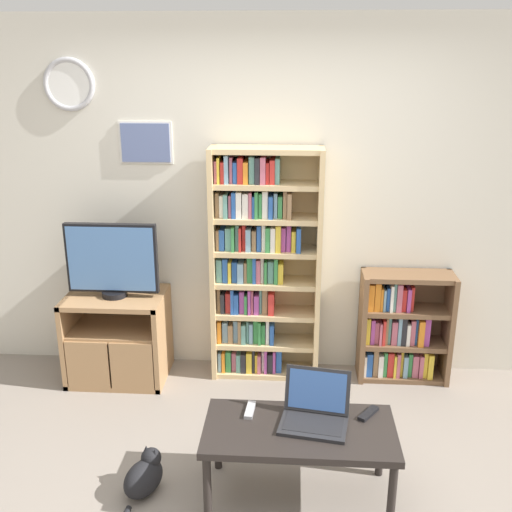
{
  "coord_description": "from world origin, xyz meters",
  "views": [
    {
      "loc": [
        0.21,
        -2.57,
        2.31
      ],
      "look_at": [
        -0.02,
        0.92,
        1.14
      ],
      "focal_mm": 42.0,
      "sensor_mm": 36.0,
      "label": 1
    }
  ],
  "objects_px": {
    "remote_near_laptop": "(250,410)",
    "remote_far_from_laptop": "(368,413)",
    "bookshelf_short": "(400,329)",
    "coffee_table": "(299,436)",
    "tv_stand": "(118,337)",
    "television": "(112,261)",
    "laptop": "(315,410)",
    "cat": "(145,476)",
    "bookshelf_tall": "(259,265)"
  },
  "relations": [
    {
      "from": "bookshelf_short",
      "to": "remote_far_from_laptop",
      "type": "height_order",
      "value": "bookshelf_short"
    },
    {
      "from": "laptop",
      "to": "remote_near_laptop",
      "type": "relative_size",
      "value": 2.43
    },
    {
      "from": "television",
      "to": "laptop",
      "type": "xyz_separation_m",
      "value": [
        1.42,
        -1.14,
        -0.43
      ]
    },
    {
      "from": "coffee_table",
      "to": "laptop",
      "type": "bearing_deg",
      "value": 39.73
    },
    {
      "from": "remote_near_laptop",
      "to": "remote_far_from_laptop",
      "type": "xyz_separation_m",
      "value": [
        0.65,
        0.01,
        0.0
      ]
    },
    {
      "from": "remote_near_laptop",
      "to": "coffee_table",
      "type": "bearing_deg",
      "value": -21.75
    },
    {
      "from": "remote_near_laptop",
      "to": "cat",
      "type": "bearing_deg",
      "value": -159.53
    },
    {
      "from": "remote_far_from_laptop",
      "to": "television",
      "type": "bearing_deg",
      "value": -175.8
    },
    {
      "from": "tv_stand",
      "to": "remote_far_from_laptop",
      "type": "bearing_deg",
      "value": -31.92
    },
    {
      "from": "tv_stand",
      "to": "television",
      "type": "bearing_deg",
      "value": -54.72
    },
    {
      "from": "tv_stand",
      "to": "remote_near_laptop",
      "type": "xyz_separation_m",
      "value": [
        1.07,
        -1.08,
        0.11
      ]
    },
    {
      "from": "remote_near_laptop",
      "to": "television",
      "type": "bearing_deg",
      "value": 139.3
    },
    {
      "from": "bookshelf_short",
      "to": "laptop",
      "type": "height_order",
      "value": "bookshelf_short"
    },
    {
      "from": "bookshelf_tall",
      "to": "laptop",
      "type": "bearing_deg",
      "value": -73.71
    },
    {
      "from": "television",
      "to": "cat",
      "type": "bearing_deg",
      "value": -68.32
    },
    {
      "from": "tv_stand",
      "to": "cat",
      "type": "distance_m",
      "value": 1.36
    },
    {
      "from": "remote_near_laptop",
      "to": "remote_far_from_laptop",
      "type": "height_order",
      "value": "same"
    },
    {
      "from": "remote_far_from_laptop",
      "to": "bookshelf_short",
      "type": "bearing_deg",
      "value": 109.24
    },
    {
      "from": "bookshelf_tall",
      "to": "remote_far_from_laptop",
      "type": "bearing_deg",
      "value": -61.09
    },
    {
      "from": "television",
      "to": "bookshelf_tall",
      "type": "xyz_separation_m",
      "value": [
        1.04,
        0.16,
        -0.07
      ]
    },
    {
      "from": "television",
      "to": "bookshelf_tall",
      "type": "relative_size",
      "value": 0.38
    },
    {
      "from": "coffee_table",
      "to": "cat",
      "type": "xyz_separation_m",
      "value": [
        -0.85,
        -0.03,
        -0.28
      ]
    },
    {
      "from": "television",
      "to": "bookshelf_short",
      "type": "xyz_separation_m",
      "value": [
        2.09,
        0.16,
        -0.55
      ]
    },
    {
      "from": "tv_stand",
      "to": "laptop",
      "type": "relative_size",
      "value": 1.8
    },
    {
      "from": "bookshelf_tall",
      "to": "remote_far_from_laptop",
      "type": "relative_size",
      "value": 11.1
    },
    {
      "from": "bookshelf_short",
      "to": "cat",
      "type": "xyz_separation_m",
      "value": [
        -1.59,
        -1.4,
        -0.28
      ]
    },
    {
      "from": "laptop",
      "to": "television",
      "type": "bearing_deg",
      "value": 150.51
    },
    {
      "from": "bookshelf_tall",
      "to": "laptop",
      "type": "relative_size",
      "value": 4.35
    },
    {
      "from": "television",
      "to": "bookshelf_tall",
      "type": "distance_m",
      "value": 1.05
    },
    {
      "from": "television",
      "to": "coffee_table",
      "type": "distance_m",
      "value": 1.89
    },
    {
      "from": "tv_stand",
      "to": "coffee_table",
      "type": "relative_size",
      "value": 0.7
    },
    {
      "from": "bookshelf_tall",
      "to": "remote_near_laptop",
      "type": "xyz_separation_m",
      "value": [
        0.03,
        -1.24,
        -0.42
      ]
    },
    {
      "from": "bookshelf_short",
      "to": "remote_near_laptop",
      "type": "xyz_separation_m",
      "value": [
        -1.02,
        -1.24,
        0.06
      ]
    },
    {
      "from": "coffee_table",
      "to": "remote_near_laptop",
      "type": "bearing_deg",
      "value": 153.67
    },
    {
      "from": "television",
      "to": "coffee_table",
      "type": "relative_size",
      "value": 0.64
    },
    {
      "from": "bookshelf_tall",
      "to": "tv_stand",
      "type": "bearing_deg",
      "value": -171.63
    },
    {
      "from": "bookshelf_short",
      "to": "cat",
      "type": "height_order",
      "value": "bookshelf_short"
    },
    {
      "from": "tv_stand",
      "to": "bookshelf_short",
      "type": "relative_size",
      "value": 0.86
    },
    {
      "from": "bookshelf_short",
      "to": "coffee_table",
      "type": "distance_m",
      "value": 1.56
    },
    {
      "from": "laptop",
      "to": "remote_near_laptop",
      "type": "xyz_separation_m",
      "value": [
        -0.36,
        0.07,
        -0.06
      ]
    },
    {
      "from": "bookshelf_tall",
      "to": "remote_far_from_laptop",
      "type": "distance_m",
      "value": 1.46
    },
    {
      "from": "television",
      "to": "remote_far_from_laptop",
      "type": "distance_m",
      "value": 2.08
    },
    {
      "from": "bookshelf_tall",
      "to": "cat",
      "type": "xyz_separation_m",
      "value": [
        -0.55,
        -1.4,
        -0.76
      ]
    },
    {
      "from": "bookshelf_tall",
      "to": "cat",
      "type": "distance_m",
      "value": 1.68
    },
    {
      "from": "cat",
      "to": "laptop",
      "type": "bearing_deg",
      "value": 32.34
    },
    {
      "from": "coffee_table",
      "to": "remote_far_from_laptop",
      "type": "xyz_separation_m",
      "value": [
        0.38,
        0.15,
        0.06
      ]
    },
    {
      "from": "remote_near_laptop",
      "to": "cat",
      "type": "height_order",
      "value": "remote_near_laptop"
    },
    {
      "from": "cat",
      "to": "bookshelf_short",
      "type": "bearing_deg",
      "value": 67.81
    },
    {
      "from": "remote_far_from_laptop",
      "to": "cat",
      "type": "bearing_deg",
      "value": -135.95
    },
    {
      "from": "tv_stand",
      "to": "television",
      "type": "xyz_separation_m",
      "value": [
        0.01,
        -0.01,
        0.6
      ]
    }
  ]
}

